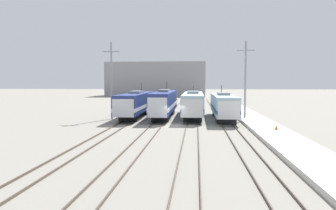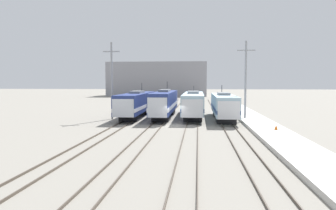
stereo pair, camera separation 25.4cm
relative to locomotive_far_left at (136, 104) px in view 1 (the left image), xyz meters
name	(u,v)px [view 1 (the left image)]	position (x,y,z in m)	size (l,w,h in m)	color
ground_plane	(175,125)	(6.74, -9.38, -2.12)	(400.00, 400.00, 0.00)	gray
rail_pair_far_left	(123,124)	(0.00, -9.38, -2.04)	(1.51, 120.00, 0.15)	#4C4238
rail_pair_center_left	(157,124)	(4.49, -9.38, -2.04)	(1.51, 120.00, 0.15)	#4C4238
rail_pair_center_right	(192,125)	(8.98, -9.38, -2.04)	(1.51, 120.00, 0.15)	#4C4238
rail_pair_far_right	(228,125)	(13.47, -9.38, -2.04)	(1.51, 120.00, 0.15)	#4C4238
locomotive_far_left	(136,104)	(0.00, 0.00, 0.00)	(3.13, 20.03, 5.34)	black
locomotive_center_left	(164,103)	(4.49, -0.58, 0.12)	(2.81, 19.05, 5.61)	black
locomotive_center_right	(193,104)	(8.98, 0.41, 0.00)	(3.12, 20.05, 4.85)	#232326
locomotive_far_right	(223,106)	(13.47, -2.56, -0.06)	(3.01, 17.35, 5.02)	#232326
catenary_tower_left	(111,79)	(-3.07, -3.36, 3.85)	(2.54, 0.29, 11.39)	gray
catenary_tower_right	(245,79)	(16.46, -3.36, 3.85)	(2.54, 0.29, 11.39)	gray
platform	(261,125)	(17.60, -9.38, -1.92)	(4.00, 120.00, 0.39)	beige
traffic_cone	(276,127)	(18.12, -15.09, -1.46)	(0.37, 0.37, 0.52)	orange
depot_building	(156,79)	(-6.26, 78.25, 4.43)	(38.26, 14.74, 13.10)	gray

